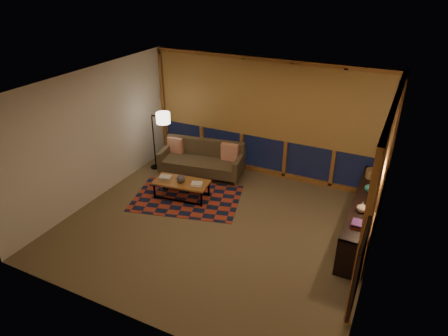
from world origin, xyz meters
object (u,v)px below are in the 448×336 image
at_px(floor_lamp, 154,139).
at_px(bookshelf, 362,216).
at_px(coffee_table, 182,189).
at_px(sofa, 201,160).

height_order(floor_lamp, bookshelf, floor_lamp).
distance_m(coffee_table, bookshelf, 3.63).
bearing_deg(floor_lamp, sofa, 12.61).
bearing_deg(coffee_table, floor_lamp, 136.66).
bearing_deg(bookshelf, floor_lamp, 173.72).
distance_m(sofa, coffee_table, 1.11).
bearing_deg(floor_lamp, coffee_table, -29.85).
distance_m(sofa, floor_lamp, 1.25).
bearing_deg(bookshelf, coffee_table, -173.73).
distance_m(floor_lamp, bookshelf, 4.97).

